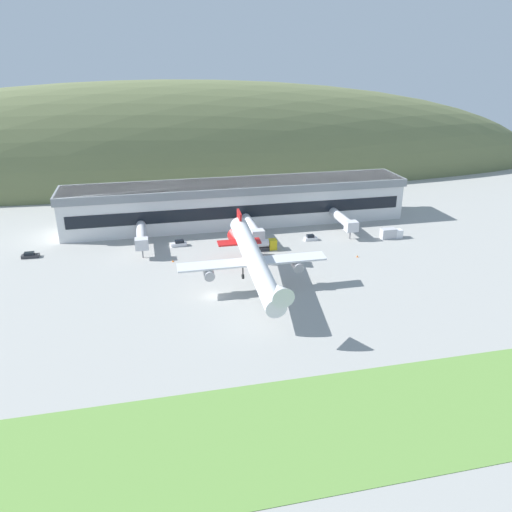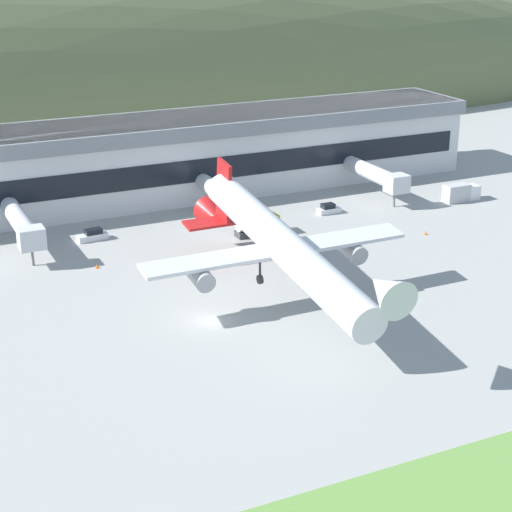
{
  "view_description": "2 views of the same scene",
  "coord_description": "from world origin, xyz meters",
  "px_view_note": "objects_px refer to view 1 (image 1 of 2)",
  "views": [
    {
      "loc": [
        -12.33,
        -97.3,
        49.02
      ],
      "look_at": [
        10.83,
        4.82,
        6.56
      ],
      "focal_mm": 35.0,
      "sensor_mm": 36.0,
      "label": 1
    },
    {
      "loc": [
        -32.99,
        -82.03,
        41.22
      ],
      "look_at": [
        5.83,
        -0.12,
        6.98
      ],
      "focal_mm": 60.0,
      "sensor_mm": 36.0,
      "label": 2
    }
  ],
  "objects_px": {
    "terminal_building": "(237,200)",
    "jetway_2": "(344,220)",
    "traffic_cone_0": "(357,256)",
    "jetway_1": "(253,228)",
    "jetway_0": "(141,236)",
    "cargo_airplane": "(254,260)",
    "box_truck": "(265,245)",
    "service_car_0": "(311,238)",
    "service_car_2": "(30,255)",
    "service_car_1": "(179,244)",
    "traffic_cone_1": "(173,261)",
    "fuel_truck": "(391,234)"
  },
  "relations": [
    {
      "from": "service_car_0",
      "to": "service_car_2",
      "type": "bearing_deg",
      "value": 177.21
    },
    {
      "from": "jetway_1",
      "to": "traffic_cone_0",
      "type": "bearing_deg",
      "value": -36.49
    },
    {
      "from": "terminal_building",
      "to": "traffic_cone_1",
      "type": "distance_m",
      "value": 35.63
    },
    {
      "from": "service_car_1",
      "to": "box_truck",
      "type": "relative_size",
      "value": 0.68
    },
    {
      "from": "service_car_2",
      "to": "jetway_0",
      "type": "bearing_deg",
      "value": -1.53
    },
    {
      "from": "traffic_cone_1",
      "to": "service_car_2",
      "type": "bearing_deg",
      "value": 162.89
    },
    {
      "from": "terminal_building",
      "to": "jetway_2",
      "type": "xyz_separation_m",
      "value": [
        28.6,
        -16.15,
        -3.4
      ]
    },
    {
      "from": "service_car_0",
      "to": "fuel_truck",
      "type": "bearing_deg",
      "value": -8.61
    },
    {
      "from": "fuel_truck",
      "to": "jetway_0",
      "type": "bearing_deg",
      "value": 174.77
    },
    {
      "from": "cargo_airplane",
      "to": "service_car_2",
      "type": "relative_size",
      "value": 10.61
    },
    {
      "from": "jetway_2",
      "to": "terminal_building",
      "type": "bearing_deg",
      "value": 150.55
    },
    {
      "from": "jetway_0",
      "to": "box_truck",
      "type": "relative_size",
      "value": 2.63
    },
    {
      "from": "service_car_0",
      "to": "traffic_cone_0",
      "type": "height_order",
      "value": "service_car_0"
    },
    {
      "from": "jetway_0",
      "to": "jetway_2",
      "type": "xyz_separation_m",
      "value": [
        57.93,
        0.71,
        -0.0
      ]
    },
    {
      "from": "jetway_1",
      "to": "service_car_0",
      "type": "bearing_deg",
      "value": -10.16
    },
    {
      "from": "jetway_1",
      "to": "traffic_cone_0",
      "type": "height_order",
      "value": "jetway_1"
    },
    {
      "from": "service_car_1",
      "to": "cargo_airplane",
      "type": "bearing_deg",
      "value": -66.18
    },
    {
      "from": "service_car_0",
      "to": "traffic_cone_1",
      "type": "distance_m",
      "value": 39.99
    },
    {
      "from": "service_car_2",
      "to": "traffic_cone_0",
      "type": "bearing_deg",
      "value": -12.57
    },
    {
      "from": "service_car_0",
      "to": "service_car_2",
      "type": "relative_size",
      "value": 0.83
    },
    {
      "from": "cargo_airplane",
      "to": "service_car_1",
      "type": "bearing_deg",
      "value": 113.82
    },
    {
      "from": "cargo_airplane",
      "to": "box_truck",
      "type": "height_order",
      "value": "cargo_airplane"
    },
    {
      "from": "traffic_cone_0",
      "to": "jetway_1",
      "type": "bearing_deg",
      "value": 143.51
    },
    {
      "from": "fuel_truck",
      "to": "traffic_cone_1",
      "type": "height_order",
      "value": "fuel_truck"
    },
    {
      "from": "jetway_2",
      "to": "traffic_cone_0",
      "type": "bearing_deg",
      "value": -100.58
    },
    {
      "from": "cargo_airplane",
      "to": "box_truck",
      "type": "bearing_deg",
      "value": 70.79
    },
    {
      "from": "service_car_1",
      "to": "service_car_2",
      "type": "relative_size",
      "value": 1.01
    },
    {
      "from": "terminal_building",
      "to": "jetway_2",
      "type": "distance_m",
      "value": 33.02
    },
    {
      "from": "cargo_airplane",
      "to": "service_car_0",
      "type": "bearing_deg",
      "value": 51.03
    },
    {
      "from": "jetway_2",
      "to": "service_car_2",
      "type": "height_order",
      "value": "jetway_2"
    },
    {
      "from": "jetway_2",
      "to": "cargo_airplane",
      "type": "distance_m",
      "value": 46.74
    },
    {
      "from": "service_car_1",
      "to": "fuel_truck",
      "type": "relative_size",
      "value": 0.7
    },
    {
      "from": "traffic_cone_1",
      "to": "box_truck",
      "type": "bearing_deg",
      "value": 6.76
    },
    {
      "from": "jetway_1",
      "to": "service_car_0",
      "type": "xyz_separation_m",
      "value": [
        16.23,
        -2.91,
        -3.33
      ]
    },
    {
      "from": "fuel_truck",
      "to": "traffic_cone_0",
      "type": "relative_size",
      "value": 11.0
    },
    {
      "from": "service_car_0",
      "to": "fuel_truck",
      "type": "xyz_separation_m",
      "value": [
        22.97,
        -3.48,
        0.72
      ]
    },
    {
      "from": "jetway_1",
      "to": "box_truck",
      "type": "xyz_separation_m",
      "value": [
        1.67,
        -7.38,
        -2.51
      ]
    },
    {
      "from": "fuel_truck",
      "to": "traffic_cone_0",
      "type": "bearing_deg",
      "value": -143.15
    },
    {
      "from": "jetway_1",
      "to": "jetway_2",
      "type": "bearing_deg",
      "value": 1.47
    },
    {
      "from": "jetway_0",
      "to": "fuel_truck",
      "type": "distance_m",
      "value": 70.01
    },
    {
      "from": "jetway_1",
      "to": "box_truck",
      "type": "relative_size",
      "value": 2.63
    },
    {
      "from": "jetway_0",
      "to": "service_car_1",
      "type": "height_order",
      "value": "jetway_0"
    },
    {
      "from": "service_car_2",
      "to": "fuel_truck",
      "type": "xyz_separation_m",
      "value": [
        98.21,
        -7.14,
        0.77
      ]
    },
    {
      "from": "terminal_building",
      "to": "cargo_airplane",
      "type": "distance_m",
      "value": 48.29
    },
    {
      "from": "jetway_0",
      "to": "service_car_2",
      "type": "xyz_separation_m",
      "value": [
        -28.54,
        0.76,
        -3.39
      ]
    },
    {
      "from": "jetway_2",
      "to": "box_truck",
      "type": "bearing_deg",
      "value": -162.59
    },
    {
      "from": "jetway_0",
      "to": "service_car_1",
      "type": "relative_size",
      "value": 3.85
    },
    {
      "from": "jetway_0",
      "to": "service_car_2",
      "type": "distance_m",
      "value": 28.75
    },
    {
      "from": "terminal_building",
      "to": "jetway_0",
      "type": "distance_m",
      "value": 34.0
    },
    {
      "from": "terminal_building",
      "to": "traffic_cone_0",
      "type": "xyz_separation_m",
      "value": [
        25.15,
        -34.61,
        -7.11
      ]
    }
  ]
}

